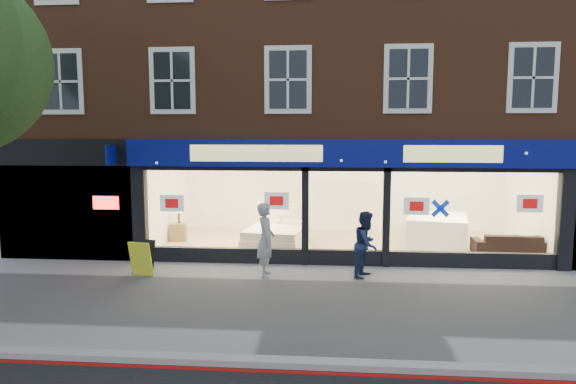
# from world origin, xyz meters

# --- Properties ---
(ground) EXTENTS (120.00, 120.00, 0.00)m
(ground) POSITION_xyz_m (0.00, 0.00, 0.00)
(ground) COLOR gray
(ground) RESTS_ON ground
(kerb_line) EXTENTS (60.00, 0.10, 0.01)m
(kerb_line) POSITION_xyz_m (0.00, -3.10, 0.01)
(kerb_line) COLOR #8C0A07
(kerb_line) RESTS_ON ground
(kerb_stone) EXTENTS (60.00, 0.25, 0.12)m
(kerb_stone) POSITION_xyz_m (0.00, -2.90, 0.06)
(kerb_stone) COLOR gray
(kerb_stone) RESTS_ON ground
(showroom_floor) EXTENTS (11.00, 4.50, 0.10)m
(showroom_floor) POSITION_xyz_m (0.00, 5.25, 0.05)
(showroom_floor) COLOR tan
(showroom_floor) RESTS_ON ground
(building) EXTENTS (19.00, 8.26, 10.30)m
(building) POSITION_xyz_m (-0.02, 6.93, 6.67)
(building) COLOR brown
(building) RESTS_ON ground
(display_bed) EXTENTS (1.97, 2.28, 1.16)m
(display_bed) POSITION_xyz_m (-1.98, 4.72, 0.43)
(display_bed) COLOR white
(display_bed) RESTS_ON showroom_floor
(bedside_table) EXTENTS (0.51, 0.51, 0.55)m
(bedside_table) POSITION_xyz_m (-5.10, 5.23, 0.38)
(bedside_table) COLOR brown
(bedside_table) RESTS_ON showroom_floor
(mattress_stack) EXTENTS (2.13, 2.47, 0.85)m
(mattress_stack) POSITION_xyz_m (2.85, 5.49, 0.53)
(mattress_stack) COLOR white
(mattress_stack) RESTS_ON showroom_floor
(sofa) EXTENTS (2.02, 0.83, 0.58)m
(sofa) POSITION_xyz_m (4.60, 4.24, 0.39)
(sofa) COLOR black
(sofa) RESTS_ON showroom_floor
(a_board) EXTENTS (0.63, 0.47, 0.88)m
(a_board) POSITION_xyz_m (-4.95, 1.65, 0.44)
(a_board) COLOR yellow
(a_board) RESTS_ON ground
(pedestrian_grey) EXTENTS (0.52, 0.71, 1.80)m
(pedestrian_grey) POSITION_xyz_m (-1.95, 1.87, 0.90)
(pedestrian_grey) COLOR #94969B
(pedestrian_grey) RESTS_ON ground
(pedestrian_blue) EXTENTS (0.87, 0.96, 1.61)m
(pedestrian_blue) POSITION_xyz_m (0.48, 2.01, 0.80)
(pedestrian_blue) COLOR #182445
(pedestrian_blue) RESTS_ON ground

